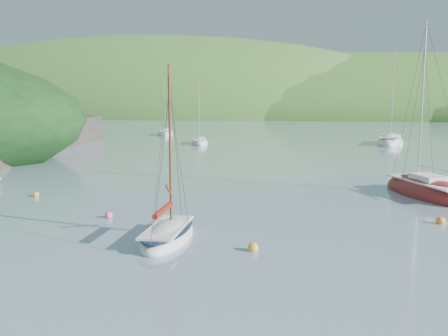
% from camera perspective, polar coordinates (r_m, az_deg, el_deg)
% --- Properties ---
extents(ground, '(700.00, 700.00, 0.00)m').
position_cam_1_polar(ground, '(21.31, -5.88, -9.08)').
color(ground, gray).
rests_on(ground, ground).
extents(shoreline_hills, '(690.00, 135.00, 56.00)m').
position_cam_1_polar(shoreline_hills, '(192.64, 6.33, 6.15)').
color(shoreline_hills, '#30712B').
rests_on(shoreline_hills, ground).
extents(daysailer_white, '(2.16, 5.44, 8.26)m').
position_cam_1_polar(daysailer_white, '(22.55, -6.45, -7.60)').
color(daysailer_white, white).
rests_on(daysailer_white, ground).
extents(sloop_red, '(5.81, 8.51, 11.96)m').
position_cam_1_polar(sloop_red, '(34.59, 22.13, -2.60)').
color(sloop_red, maroon).
rests_on(sloop_red, ground).
extents(distant_sloop_a, '(3.83, 6.73, 9.08)m').
position_cam_1_polar(distant_sloop_a, '(68.05, -2.83, 2.91)').
color(distant_sloop_a, white).
rests_on(distant_sloop_a, ground).
extents(distant_sloop_b, '(5.00, 9.87, 13.44)m').
position_cam_1_polar(distant_sloop_b, '(71.34, 18.46, 2.78)').
color(distant_sloop_b, white).
rests_on(distant_sloop_b, ground).
extents(distant_sloop_c, '(4.69, 7.55, 10.17)m').
position_cam_1_polar(distant_sloop_c, '(84.87, -6.72, 3.89)').
color(distant_sloop_c, white).
rests_on(distant_sloop_c, ground).
extents(mooring_buoys, '(24.21, 9.09, 0.46)m').
position_cam_1_polar(mooring_buoys, '(25.40, 0.30, -5.94)').
color(mooring_buoys, gold).
rests_on(mooring_buoys, ground).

